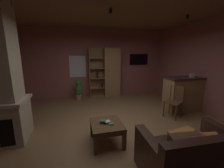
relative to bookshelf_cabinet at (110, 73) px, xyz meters
name	(u,v)px	position (x,y,z in m)	size (l,w,h in m)	color
floor	(116,128)	(-0.50, -2.77, -1.03)	(5.97, 6.03, 0.02)	olive
wall_back	(97,63)	(-0.50, 0.27, 0.41)	(6.09, 0.06, 2.86)	#9E5B56
wall_right	(219,68)	(2.51, -2.77, 0.41)	(0.06, 6.03, 2.86)	#9E5B56
ceiling	(117,3)	(-0.50, -2.77, 1.84)	(5.97, 6.03, 0.02)	brown
window_pane_back	(78,66)	(-1.33, 0.24, 0.29)	(0.67, 0.01, 0.89)	white
bookshelf_cabinet	(110,73)	(0.00, 0.00, 0.00)	(1.30, 0.41, 2.07)	#997047
kitchen_bar_counter	(185,94)	(2.03, -2.17, -0.47)	(1.40, 0.61, 1.10)	#997047
tissue_box	(192,76)	(2.13, -2.25, 0.13)	(0.12, 0.12, 0.11)	#BFB299
leather_couch	(191,158)	(0.18, -4.43, -0.71)	(1.48, 0.94, 0.84)	#382116
coffee_table	(107,127)	(-0.85, -3.30, -0.67)	(0.63, 0.68, 0.44)	brown
table_book_0	(111,124)	(-0.77, -3.36, -0.57)	(0.10, 0.10, 0.02)	#387247
table_book_1	(107,121)	(-0.83, -3.29, -0.55)	(0.12, 0.10, 0.02)	beige
table_book_2	(103,121)	(-0.92, -3.27, -0.53)	(0.11, 0.11, 0.02)	#387247
dining_chair	(175,99)	(1.35, -2.53, -0.49)	(0.57, 0.57, 0.92)	brown
potted_floor_plant	(78,90)	(-1.35, -0.22, -0.60)	(0.26, 0.29, 0.82)	#B77051
wall_mounted_tv	(139,59)	(1.43, 0.21, 0.55)	(0.88, 0.06, 0.49)	black
track_light_spot_0	(9,3)	(-2.58, -2.53, 1.76)	(0.07, 0.07, 0.09)	black
track_light_spot_1	(111,11)	(-0.57, -2.49, 1.76)	(0.07, 0.07, 0.09)	black
track_light_spot_2	(188,17)	(1.52, -2.50, 1.76)	(0.07, 0.07, 0.09)	black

